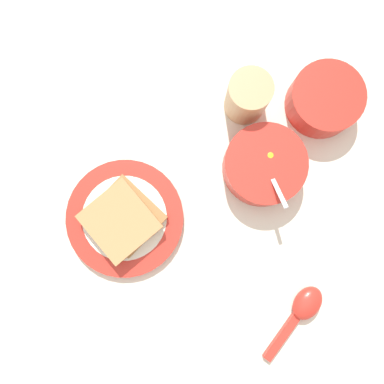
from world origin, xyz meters
name	(u,v)px	position (x,y,z in m)	size (l,w,h in m)	color
ground_plane	(188,205)	(0.00, 0.00, 0.00)	(3.00, 3.00, 0.00)	silver
egg_bowl	(262,166)	(0.05, -0.13, 0.03)	(0.15, 0.14, 0.08)	red
toast_plate	(123,218)	(-0.01, 0.11, 0.01)	(0.20, 0.20, 0.02)	red
toast_sandwich	(121,219)	(-0.01, 0.11, 0.03)	(0.15, 0.15, 0.03)	#9E7042
soup_spoon	(301,309)	(-0.20, -0.17, 0.01)	(0.13, 0.12, 0.03)	red
congee_bowl	(323,100)	(0.16, -0.25, 0.03)	(0.13, 0.13, 0.05)	red
drinking_cup	(246,97)	(0.17, -0.11, 0.05)	(0.07, 0.07, 0.09)	tan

